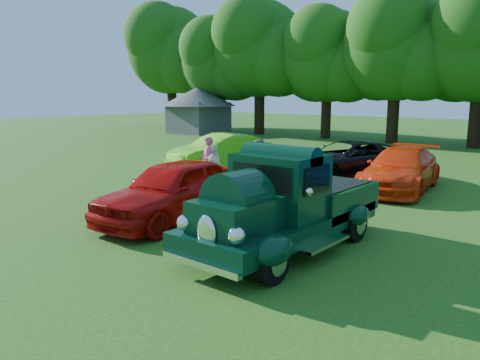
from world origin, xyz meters
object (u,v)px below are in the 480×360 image
Objects in this scene: spectator_white at (214,166)px; spectator_grey at (258,165)px; gazebo at (198,105)px; hero_pickup at (286,208)px; spectator_pink at (208,162)px; back_car_lime at (220,152)px; back_car_black at (347,160)px; red_convertible at (174,190)px; back_car_orange at (401,170)px.

spectator_grey is at bearing -89.77° from spectator_white.
gazebo reaches higher than spectator_grey.
hero_pickup is 31.00m from gazebo.
spectator_pink is at bearing 146.74° from hero_pickup.
back_car_lime is 2.65× the size of spectator_pink.
spectator_pink is at bearing 89.28° from spectator_white.
back_car_black is at bearing 109.03° from hero_pickup.
spectator_pink reaches higher than back_car_black.
spectator_pink is 0.28× the size of gazebo.
red_convertible is at bearing -29.94° from spectator_grey.
hero_pickup is at bearing -137.27° from spectator_white.
back_car_lime is at bearing -42.50° from gazebo.
spectator_white reaches higher than back_car_orange.
red_convertible is 0.73× the size of gazebo.
red_convertible is 2.65× the size of spectator_pink.
gazebo is (-22.62, 13.02, 1.68)m from back_car_orange.
back_car_black is 2.54m from back_car_orange.
gazebo is at bearing 176.19° from back_car_black.
back_car_black is (0.62, 8.35, -0.06)m from red_convertible.
spectator_pink is (-6.03, 3.95, -0.00)m from hero_pickup.
spectator_white is (-1.67, -0.38, -0.14)m from spectator_grey.
back_car_black is at bearing 25.45° from back_car_lime.
back_car_orange is (2.42, -0.77, -0.03)m from back_car_black.
back_car_orange is at bearing 93.55° from hero_pickup.
gazebo is (-23.10, 20.63, 1.51)m from hero_pickup.
gazebo is at bearing 127.91° from red_convertible.
spectator_grey reaches higher than back_car_black.
red_convertible is 0.88× the size of back_car_black.
red_convertible is 0.95× the size of back_car_orange.
red_convertible reaches higher than back_car_lime.
gazebo is (-17.07, 16.68, 1.51)m from spectator_pink.
spectator_pink is 1.00× the size of spectator_grey.
spectator_pink is at bearing -97.91° from back_car_black.
back_car_lime is at bearing 118.56° from red_convertible.
spectator_pink is (-5.55, -3.66, 0.17)m from back_car_orange.
back_car_lime reaches higher than spectator_white.
back_car_black is 1.08× the size of back_car_orange.
spectator_pink reaches higher than red_convertible.
spectator_white is at bearing -39.10° from back_car_lime.
back_car_lime reaches higher than back_car_black.
spectator_white is 0.23× the size of gazebo.
spectator_white is 24.05m from gazebo.
gazebo reaches higher than spectator_white.
red_convertible is 2.65× the size of spectator_grey.
back_car_lime is at bearing 139.57° from hero_pickup.
hero_pickup reaches higher than back_car_black.
back_car_black is 0.84× the size of gazebo.
back_car_orange is at bearing 93.60° from spectator_grey.
red_convertible is 4.40m from spectator_grey.
back_car_lime is 3.14× the size of spectator_white.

